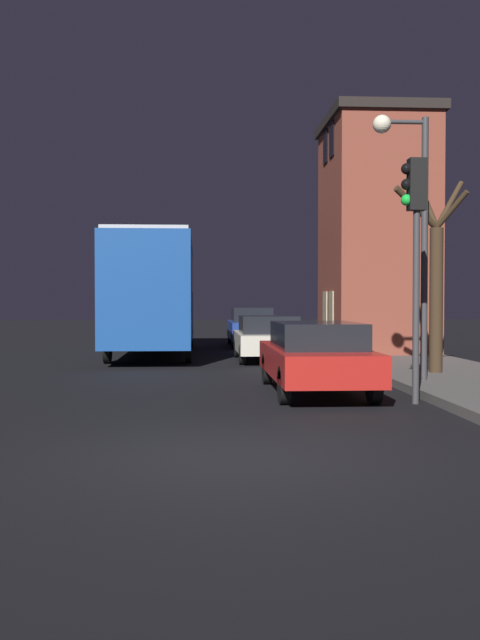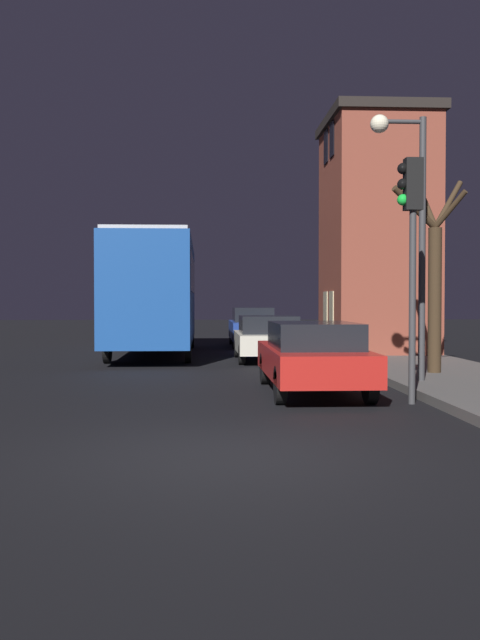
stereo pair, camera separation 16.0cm
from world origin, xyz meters
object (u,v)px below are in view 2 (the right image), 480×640
object	(u,v)px
car_mid_lane	(268,337)
car_far_lane	(252,326)
traffic_light	(411,228)
bus	(155,287)
car_near_lane	(312,355)
streetlamp	(408,204)
bare_tree	(434,276)

from	to	relation	value
car_mid_lane	car_far_lane	distance (m)	7.03
traffic_light	bus	size ratio (longest dim) A/B	0.41
traffic_light	bus	world-z (taller)	traffic_light
car_near_lane	bus	bearing A→B (deg)	109.85
streetlamp	bus	bearing A→B (deg)	120.88
traffic_light	car_mid_lane	xyz separation A→B (m)	(-1.67, 9.05, -2.36)
bare_tree	car_far_lane	xyz separation A→B (m)	(-3.30, 12.28, -1.59)
car_mid_lane	bus	bearing A→B (deg)	141.72
bare_tree	car_near_lane	world-z (taller)	bare_tree
car_near_lane	bare_tree	bearing A→B (deg)	35.96
bare_tree	traffic_light	bearing A→B (deg)	-113.51
traffic_light	bare_tree	xyz separation A→B (m)	(1.65, 3.79, -0.69)
car_mid_lane	car_far_lane	bearing A→B (deg)	89.78
streetlamp	car_mid_lane	distance (m)	7.86
bare_tree	bus	bearing A→B (deg)	130.44
bus	streetlamp	bearing A→B (deg)	-59.12
car_near_lane	car_far_lane	world-z (taller)	car_far_lane
bare_tree	bus	size ratio (longest dim) A/B	0.46
streetlamp	car_near_lane	bearing A→B (deg)	-162.24
car_near_lane	car_far_lane	bearing A→B (deg)	90.64
bare_tree	car_far_lane	size ratio (longest dim) A/B	1.06
traffic_light	car_far_lane	world-z (taller)	traffic_light
car_near_lane	car_far_lane	distance (m)	14.56
traffic_light	car_mid_lane	distance (m)	9.50
streetlamp	bus	xyz separation A→B (m)	(-5.78, 9.66, -1.52)
streetlamp	bare_tree	distance (m)	2.40
streetlamp	bare_tree	xyz separation A→B (m)	(1.08, 1.62, -1.41)
streetlamp	car_mid_lane	xyz separation A→B (m)	(-2.24, 6.87, -3.08)
bare_tree	car_near_lane	size ratio (longest dim) A/B	1.03
streetlamp	traffic_light	bearing A→B (deg)	-104.67
traffic_light	car_mid_lane	world-z (taller)	traffic_light
car_near_lane	car_mid_lane	bearing A→B (deg)	91.44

